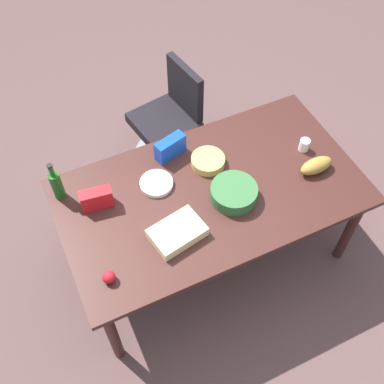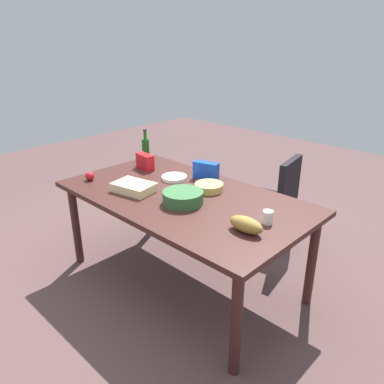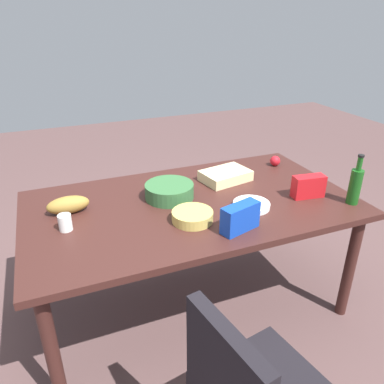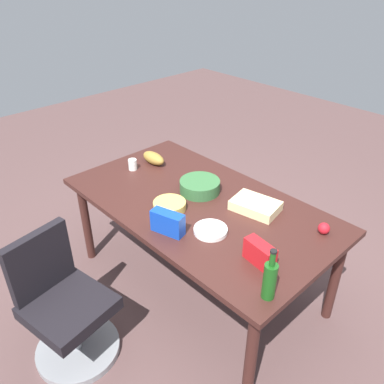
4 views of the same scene
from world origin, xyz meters
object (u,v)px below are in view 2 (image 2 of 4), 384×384
conference_table (183,204)px  chip_bag_blue (206,171)px  bread_loaf (246,225)px  salad_bowl (183,197)px  wine_bottle (146,149)px  office_chair (270,210)px  paper_cup (268,217)px  sheet_cake (134,187)px  paper_plate_stack (174,178)px  chip_bowl (209,187)px  apple_red (90,176)px  chip_bag_red (145,162)px

conference_table → chip_bag_blue: chip_bag_blue is taller
bread_loaf → chip_bag_blue: chip_bag_blue is taller
salad_bowl → wine_bottle: size_ratio=0.97×
office_chair → paper_cup: (-0.60, 1.01, 0.49)m
chip_bag_blue → paper_cup: bearing=158.0°
sheet_cake → paper_plate_stack: 0.42m
conference_table → office_chair: (-0.15, -1.06, -0.37)m
chip_bowl → office_chair: bearing=-94.2°
paper_plate_stack → apple_red: size_ratio=2.89×
bread_loaf → wine_bottle: 1.70m
salad_bowl → paper_cup: bearing=-166.2°
chip_bag_red → chip_bowl: bearing=-179.2°
paper_cup → chip_bowl: size_ratio=0.39×
bread_loaf → salad_bowl: size_ratio=0.79×
sheet_cake → chip_bag_red: chip_bag_red is taller
conference_table → apple_red: 0.88m
bread_loaf → chip_bag_red: bearing=-13.8°
conference_table → apple_red: apple_red is taller
salad_bowl → chip_bag_blue: chip_bag_blue is taller
sheet_cake → salad_bowl: 0.46m
conference_table → paper_plate_stack: size_ratio=9.04×
conference_table → salad_bowl: size_ratio=6.56×
paper_plate_stack → chip_bowl: 0.39m
chip_bowl → paper_plate_stack: bearing=2.6°
bread_loaf → paper_cup: bearing=-99.9°
paper_cup → wine_bottle: 1.68m
paper_plate_stack → chip_bowl: chip_bowl is taller
bread_loaf → apple_red: bread_loaf is taller
chip_bowl → bread_loaf: bearing=150.3°
sheet_cake → chip_bag_blue: chip_bag_blue is taller
paper_plate_stack → wine_bottle: wine_bottle is taller
bread_loaf → chip_bowl: bread_loaf is taller
conference_table → paper_cup: size_ratio=22.10×
paper_plate_stack → paper_cup: bearing=172.0°
sheet_cake → chip_bag_red: bearing=-49.0°
paper_cup → chip_bowl: 0.68m
bread_loaf → conference_table: bearing=-11.6°
salad_bowl → office_chair: bearing=-91.9°
chip_bag_red → paper_plate_stack: bearing=179.1°
sheet_cake → apple_red: apple_red is taller
bread_loaf → paper_plate_stack: bearing=-18.6°
office_chair → bread_loaf: size_ratio=3.76×
conference_table → paper_cup: (-0.74, -0.05, 0.12)m
chip_bowl → sheet_cake: bearing=45.8°
paper_plate_stack → conference_table: bearing=147.3°
sheet_cake → wine_bottle: (0.56, -0.59, 0.08)m
bread_loaf → wine_bottle: wine_bottle is taller
salad_bowl → chip_bag_red: (0.81, -0.31, 0.02)m
salad_bowl → paper_plate_stack: size_ratio=1.38×
conference_table → paper_plate_stack: (0.30, -0.20, 0.09)m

